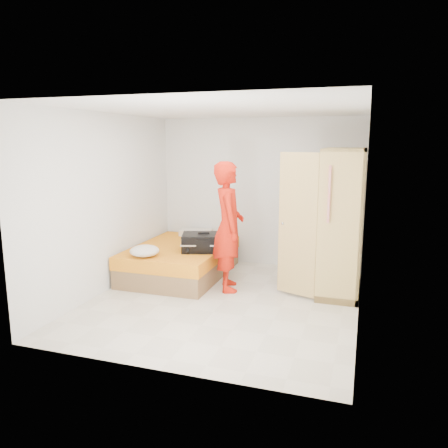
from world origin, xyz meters
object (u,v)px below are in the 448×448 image
(round_cushion, at_px, (145,251))
(wardrobe, at_px, (338,226))
(bed, at_px, (181,260))
(suitcase, at_px, (204,242))
(person, at_px, (228,227))

(round_cushion, bearing_deg, wardrobe, 15.20)
(bed, xyz_separation_m, suitcase, (0.48, -0.17, 0.38))
(bed, bearing_deg, round_cushion, -107.22)
(wardrobe, bearing_deg, person, -166.79)
(wardrobe, relative_size, person, 1.10)
(bed, distance_m, wardrobe, 2.61)
(round_cushion, bearing_deg, suitcase, 40.09)
(bed, distance_m, suitcase, 0.64)
(wardrobe, height_order, person, wardrobe)
(wardrobe, bearing_deg, suitcase, -176.05)
(person, distance_m, round_cushion, 1.31)
(wardrobe, bearing_deg, round_cushion, -164.80)
(bed, relative_size, round_cushion, 4.58)
(wardrobe, relative_size, suitcase, 2.59)
(wardrobe, distance_m, suitcase, 2.06)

